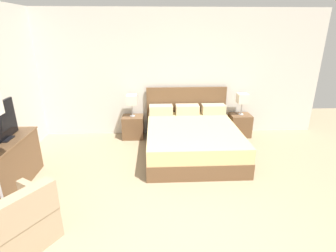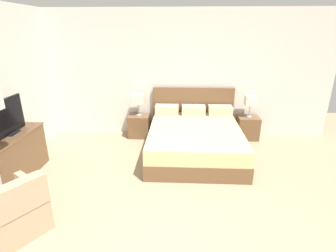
{
  "view_description": "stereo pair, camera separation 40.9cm",
  "coord_description": "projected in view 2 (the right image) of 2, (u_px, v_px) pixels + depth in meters",
  "views": [
    {
      "loc": [
        -0.29,
        -2.24,
        2.3
      ],
      "look_at": [
        -0.09,
        1.95,
        0.75
      ],
      "focal_mm": 28.0,
      "sensor_mm": 36.0,
      "label": 1
    },
    {
      "loc": [
        0.12,
        -2.24,
        2.3
      ],
      "look_at": [
        -0.09,
        1.95,
        0.75
      ],
      "focal_mm": 28.0,
      "sensor_mm": 36.0,
      "label": 2
    }
  ],
  "objects": [
    {
      "name": "table_lamp_left",
      "position": [
        138.0,
        99.0,
        5.7
      ],
      "size": [
        0.22,
        0.22,
        0.48
      ],
      "color": "#B7B7BC",
      "rests_on": "nightstand_left"
    },
    {
      "name": "ground_plane",
      "position": [
        167.0,
        250.0,
        2.9
      ],
      "size": [
        10.62,
        10.62,
        0.0
      ],
      "primitive_type": "plane",
      "color": "#998466"
    },
    {
      "name": "table_lamp_right",
      "position": [
        251.0,
        101.0,
        5.59
      ],
      "size": [
        0.22,
        0.22,
        0.48
      ],
      "color": "#B7B7BC",
      "rests_on": "nightstand_right"
    },
    {
      "name": "nightstand_left",
      "position": [
        139.0,
        126.0,
        5.92
      ],
      "size": [
        0.46,
        0.4,
        0.5
      ],
      "color": "brown",
      "rests_on": "ground"
    },
    {
      "name": "armchair_by_window",
      "position": [
        11.0,
        213.0,
        3.05
      ],
      "size": [
        0.95,
        0.95,
        0.76
      ],
      "color": "#9E8466",
      "rests_on": "ground"
    },
    {
      "name": "tv",
      "position": [
        8.0,
        117.0,
        4.03
      ],
      "size": [
        0.18,
        0.76,
        0.57
      ],
      "color": "black",
      "rests_on": "dresser"
    },
    {
      "name": "nightstand_right",
      "position": [
        248.0,
        128.0,
        5.81
      ],
      "size": [
        0.46,
        0.4,
        0.5
      ],
      "color": "brown",
      "rests_on": "ground"
    },
    {
      "name": "wall_back",
      "position": [
        176.0,
        74.0,
        5.77
      ],
      "size": [
        6.82,
        0.06,
        2.73
      ],
      "primitive_type": "cube",
      "color": "beige",
      "rests_on": "ground"
    },
    {
      "name": "bed",
      "position": [
        195.0,
        139.0,
        5.11
      ],
      "size": [
        1.8,
        2.14,
        1.09
      ],
      "color": "brown",
      "rests_on": "ground"
    },
    {
      "name": "dresser",
      "position": [
        13.0,
        157.0,
        4.19
      ],
      "size": [
        0.48,
        1.28,
        0.75
      ],
      "color": "brown",
      "rests_on": "ground"
    }
  ]
}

